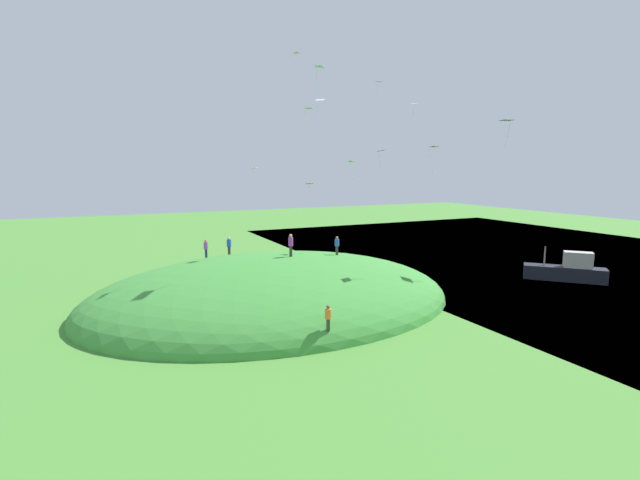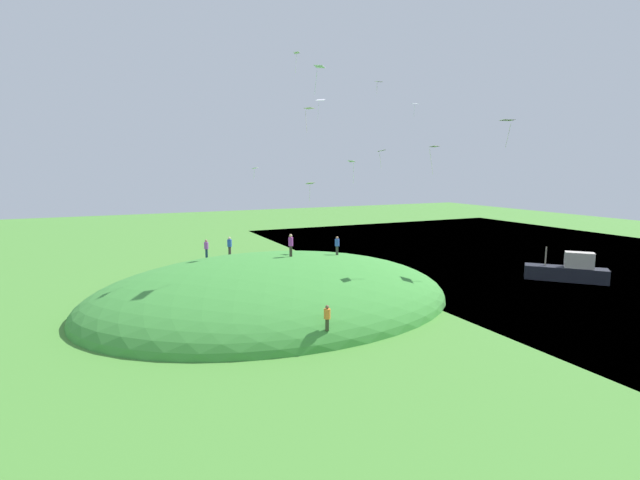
# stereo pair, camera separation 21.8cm
# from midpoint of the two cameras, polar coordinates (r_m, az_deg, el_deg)

# --- Properties ---
(ground_plane) EXTENTS (160.00, 160.00, 0.00)m
(ground_plane) POSITION_cam_midpoint_polar(r_m,az_deg,el_deg) (44.65, 3.76, -5.15)
(ground_plane) COLOR #4A8935
(lake_water) EXTENTS (52.44, 80.00, 0.40)m
(lake_water) POSITION_cam_midpoint_polar(r_m,az_deg,el_deg) (63.12, 26.82, -2.17)
(lake_water) COLOR #26526C
(lake_water) RESTS_ON ground_plane
(grass_hill) EXTENTS (29.73, 22.59, 7.30)m
(grass_hill) POSITION_cam_midpoint_polar(r_m,az_deg,el_deg) (38.34, -5.57, -7.49)
(grass_hill) COLOR #3E8E39
(grass_hill) RESTS_ON ground_plane
(boat_on_lake) EXTENTS (6.12, 6.47, 3.16)m
(boat_on_lake) POSITION_cam_midpoint_polar(r_m,az_deg,el_deg) (50.85, 28.00, -3.33)
(boat_on_lake) COLOR black
(boat_on_lake) RESTS_ON lake_water
(person_with_child) EXTENTS (0.39, 0.39, 1.83)m
(person_with_child) POSITION_cam_midpoint_polar(r_m,az_deg,el_deg) (37.71, -3.41, -0.27)
(person_with_child) COLOR #363027
(person_with_child) RESTS_ON grass_hill
(person_walking_path) EXTENTS (0.44, 0.44, 1.62)m
(person_walking_path) POSITION_cam_midpoint_polar(r_m,az_deg,el_deg) (42.45, -13.49, -0.74)
(person_walking_path) COLOR navy
(person_walking_path) RESTS_ON grass_hill
(person_watching_kites) EXTENTS (0.58, 0.58, 1.79)m
(person_watching_kites) POSITION_cam_midpoint_polar(r_m,az_deg,el_deg) (44.60, -10.79, -0.46)
(person_watching_kites) COLOR #3E3031
(person_watching_kites) RESTS_ON grass_hill
(person_near_shore) EXTENTS (0.53, 0.53, 1.57)m
(person_near_shore) POSITION_cam_midpoint_polar(r_m,az_deg,el_deg) (28.09, 1.10, -9.07)
(person_near_shore) COLOR #363B26
(person_near_shore) RESTS_ON grass_hill
(person_on_hilltop) EXTENTS (0.48, 0.48, 1.60)m
(person_on_hilltop) POSITION_cam_midpoint_polar(r_m,az_deg,el_deg) (40.02, 2.25, -0.40)
(person_on_hilltop) COLOR #37362F
(person_on_hilltop) RESTS_ON grass_hill
(kite_0) EXTENTS (0.90, 0.74, 2.18)m
(kite_0) POSITION_cam_midpoint_polar(r_m,az_deg,el_deg) (37.48, 13.83, 10.68)
(kite_0) COLOR white
(kite_1) EXTENTS (1.22, 0.95, 2.29)m
(kite_1) POSITION_cam_midpoint_polar(r_m,az_deg,el_deg) (43.76, 21.91, 13.19)
(kite_1) COLOR silver
(kite_2) EXTENTS (0.90, 0.70, 1.89)m
(kite_2) POSITION_cam_midpoint_polar(r_m,az_deg,el_deg) (45.80, -1.06, 6.75)
(kite_2) COLOR white
(kite_3) EXTENTS (0.81, 0.86, 1.10)m
(kite_3) POSITION_cam_midpoint_polar(r_m,az_deg,el_deg) (46.33, -7.78, 8.57)
(kite_3) COLOR white
(kite_4) EXTENTS (1.16, 1.21, 2.09)m
(kite_4) POSITION_cam_midpoint_polar(r_m,az_deg,el_deg) (37.39, 0.08, 20.13)
(kite_4) COLOR white
(kite_5) EXTENTS (0.69, 0.74, 1.60)m
(kite_5) POSITION_cam_midpoint_polar(r_m,az_deg,el_deg) (40.22, -2.69, 21.54)
(kite_5) COLOR white
(kite_6) EXTENTS (1.01, 1.00, 1.98)m
(kite_6) POSITION_cam_midpoint_polar(r_m,az_deg,el_deg) (48.15, 0.15, 16.48)
(kite_6) COLOR white
(kite_7) EXTENTS (0.62, 0.73, 2.01)m
(kite_7) POSITION_cam_midpoint_polar(r_m,az_deg,el_deg) (41.64, 4.04, 9.20)
(kite_7) COLOR white
(kite_8) EXTENTS (0.81, 0.60, 1.29)m
(kite_8) POSITION_cam_midpoint_polar(r_m,az_deg,el_deg) (51.91, 7.25, 18.45)
(kite_8) COLOR silver
(kite_9) EXTENTS (0.90, 1.05, 2.14)m
(kite_9) POSITION_cam_midpoint_polar(r_m,az_deg,el_deg) (43.00, -1.22, 15.50)
(kite_9) COLOR silver
(kite_10) EXTENTS (1.32, 1.41, 1.88)m
(kite_10) POSITION_cam_midpoint_polar(r_m,az_deg,el_deg) (48.55, 7.60, 10.62)
(kite_10) COLOR silver
(kite_11) EXTENTS (0.69, 0.62, 1.40)m
(kite_11) POSITION_cam_midpoint_polar(r_m,az_deg,el_deg) (50.86, 11.56, 15.79)
(kite_11) COLOR silver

